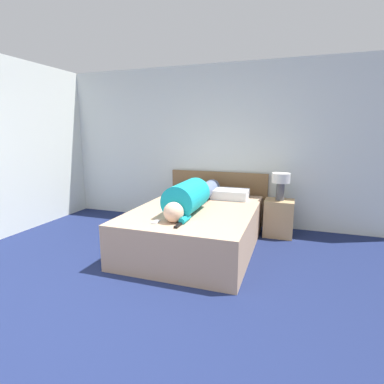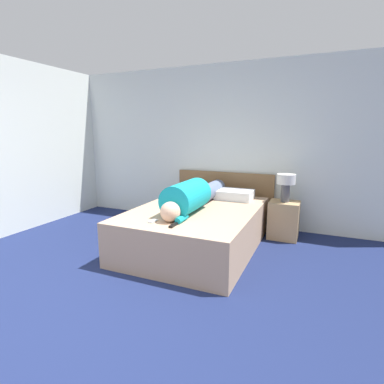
{
  "view_description": "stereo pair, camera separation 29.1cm",
  "coord_description": "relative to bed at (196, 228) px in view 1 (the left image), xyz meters",
  "views": [
    {
      "loc": [
        1.44,
        -1.42,
        1.53
      ],
      "look_at": [
        0.24,
        2.07,
        0.79
      ],
      "focal_mm": 28.0,
      "sensor_mm": 36.0,
      "label": 1
    },
    {
      "loc": [
        1.71,
        -1.31,
        1.53
      ],
      "look_at": [
        0.24,
        2.07,
        0.79
      ],
      "focal_mm": 28.0,
      "sensor_mm": 36.0,
      "label": 2
    }
  ],
  "objects": [
    {
      "name": "person_lying",
      "position": [
        -0.04,
        -0.04,
        0.44
      ],
      "size": [
        0.39,
        1.78,
        0.39
      ],
      "color": "#DBB293",
      "rests_on": "bed"
    },
    {
      "name": "cell_phone",
      "position": [
        -0.22,
        -0.75,
        0.28
      ],
      "size": [
        0.06,
        0.13,
        0.01
      ],
      "color": "#B2B7BC",
      "rests_on": "bed"
    },
    {
      "name": "ground_plane",
      "position": [
        -0.24,
        -2.23,
        -0.27
      ],
      "size": [
        16.0,
        16.0,
        0.0
      ],
      "primitive_type": "plane",
      "color": "#19234C"
    },
    {
      "name": "wall_back",
      "position": [
        -0.24,
        1.26,
        1.03
      ],
      "size": [
        6.24,
        0.06,
        2.6
      ],
      "color": "silver",
      "rests_on": "ground_plane"
    },
    {
      "name": "bed",
      "position": [
        0.0,
        0.0,
        0.0
      ],
      "size": [
        1.52,
        2.09,
        0.54
      ],
      "color": "tan",
      "rests_on": "ground_plane"
    },
    {
      "name": "nightstand",
      "position": [
        1.03,
        0.83,
        0.0
      ],
      "size": [
        0.42,
        0.36,
        0.55
      ],
      "color": "tan",
      "rests_on": "ground_plane"
    },
    {
      "name": "pillow_near_headboard",
      "position": [
        -0.31,
        0.74,
        0.35
      ],
      "size": [
        0.56,
        0.4,
        0.15
      ],
      "color": "white",
      "rests_on": "bed"
    },
    {
      "name": "table_lamp",
      "position": [
        1.03,
        0.83,
        0.55
      ],
      "size": [
        0.26,
        0.26,
        0.4
      ],
      "color": "#4C4C51",
      "rests_on": "nightstand"
    },
    {
      "name": "pillow_second",
      "position": [
        0.31,
        0.74,
        0.34
      ],
      "size": [
        0.53,
        0.4,
        0.14
      ],
      "color": "white",
      "rests_on": "bed"
    },
    {
      "name": "headboard",
      "position": [
        -0.0,
        1.19,
        0.17
      ],
      "size": [
        1.64,
        0.04,
        0.88
      ],
      "color": "brown",
      "rests_on": "ground_plane"
    },
    {
      "name": "tv_remote",
      "position": [
        0.06,
        -0.81,
        0.28
      ],
      "size": [
        0.04,
        0.15,
        0.02
      ],
      "color": "black",
      "rests_on": "bed"
    }
  ]
}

